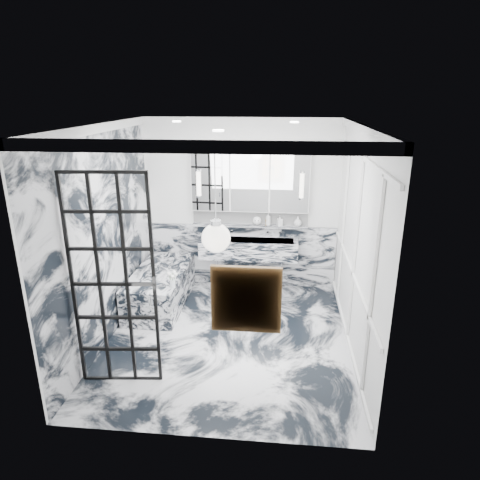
# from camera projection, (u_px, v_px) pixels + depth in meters

# --- Properties ---
(floor) EXTENTS (3.60, 3.60, 0.00)m
(floor) POSITION_uv_depth(u_px,v_px,m) (228.00, 337.00, 5.81)
(floor) COLOR silver
(floor) RESTS_ON ground
(ceiling) EXTENTS (3.60, 3.60, 0.00)m
(ceiling) POSITION_uv_depth(u_px,v_px,m) (226.00, 125.00, 4.91)
(ceiling) COLOR white
(ceiling) RESTS_ON wall_back
(wall_back) EXTENTS (3.60, 0.00, 3.60)m
(wall_back) POSITION_uv_depth(u_px,v_px,m) (241.00, 205.00, 7.05)
(wall_back) COLOR white
(wall_back) RESTS_ON floor
(wall_front) EXTENTS (3.60, 0.00, 3.60)m
(wall_front) POSITION_uv_depth(u_px,v_px,m) (200.00, 307.00, 3.66)
(wall_front) COLOR white
(wall_front) RESTS_ON floor
(wall_left) EXTENTS (0.00, 3.60, 3.60)m
(wall_left) POSITION_uv_depth(u_px,v_px,m) (104.00, 236.00, 5.51)
(wall_left) COLOR white
(wall_left) RESTS_ON floor
(wall_right) EXTENTS (0.00, 3.60, 3.60)m
(wall_right) POSITION_uv_depth(u_px,v_px,m) (357.00, 244.00, 5.21)
(wall_right) COLOR white
(wall_right) RESTS_ON floor
(marble_clad_back) EXTENTS (3.18, 0.05, 1.05)m
(marble_clad_back) POSITION_uv_depth(u_px,v_px,m) (241.00, 255.00, 7.31)
(marble_clad_back) COLOR silver
(marble_clad_back) RESTS_ON floor
(marble_clad_left) EXTENTS (0.02, 3.56, 2.68)m
(marble_clad_left) POSITION_uv_depth(u_px,v_px,m) (106.00, 240.00, 5.53)
(marble_clad_left) COLOR silver
(marble_clad_left) RESTS_ON floor
(panel_molding) EXTENTS (0.03, 3.40, 2.30)m
(panel_molding) POSITION_uv_depth(u_px,v_px,m) (355.00, 252.00, 5.24)
(panel_molding) COLOR white
(panel_molding) RESTS_ON floor
(soap_bottle_a) EXTENTS (0.10, 0.10, 0.22)m
(soap_bottle_a) POSITION_uv_depth(u_px,v_px,m) (268.00, 219.00, 6.99)
(soap_bottle_a) COLOR #8C5919
(soap_bottle_a) RESTS_ON ledge
(soap_bottle_b) EXTENTS (0.10, 0.10, 0.18)m
(soap_bottle_b) POSITION_uv_depth(u_px,v_px,m) (280.00, 220.00, 6.98)
(soap_bottle_b) COLOR #4C4C51
(soap_bottle_b) RESTS_ON ledge
(soap_bottle_c) EXTENTS (0.13, 0.13, 0.16)m
(soap_bottle_c) POSITION_uv_depth(u_px,v_px,m) (298.00, 221.00, 6.95)
(soap_bottle_c) COLOR silver
(soap_bottle_c) RESTS_ON ledge
(face_pot) EXTENTS (0.14, 0.14, 0.14)m
(face_pot) POSITION_uv_depth(u_px,v_px,m) (257.00, 221.00, 7.02)
(face_pot) COLOR white
(face_pot) RESTS_ON ledge
(amber_bottle) EXTENTS (0.04, 0.04, 0.10)m
(amber_bottle) POSITION_uv_depth(u_px,v_px,m) (267.00, 222.00, 7.01)
(amber_bottle) COLOR #8C5919
(amber_bottle) RESTS_ON ledge
(flower_vase) EXTENTS (0.08, 0.08, 0.12)m
(flower_vase) POSITION_uv_depth(u_px,v_px,m) (173.00, 283.00, 6.01)
(flower_vase) COLOR silver
(flower_vase) RESTS_ON bathtub
(crittall_door) EXTENTS (0.88, 0.12, 2.41)m
(crittall_door) POSITION_uv_depth(u_px,v_px,m) (113.00, 284.00, 4.57)
(crittall_door) COLOR black
(crittall_door) RESTS_ON floor
(artwork) EXTENTS (0.50, 0.05, 0.50)m
(artwork) POSITION_uv_depth(u_px,v_px,m) (246.00, 299.00, 3.64)
(artwork) COLOR #BE7C13
(artwork) RESTS_ON wall_front
(pendant_light) EXTENTS (0.27, 0.27, 0.27)m
(pendant_light) POSITION_uv_depth(u_px,v_px,m) (216.00, 238.00, 3.94)
(pendant_light) COLOR white
(pendant_light) RESTS_ON ceiling
(trough_sink) EXTENTS (1.60, 0.45, 0.30)m
(trough_sink) POSITION_uv_depth(u_px,v_px,m) (249.00, 248.00, 7.02)
(trough_sink) COLOR silver
(trough_sink) RESTS_ON wall_back
(ledge) EXTENTS (1.90, 0.14, 0.04)m
(ledge) POSITION_uv_depth(u_px,v_px,m) (250.00, 226.00, 7.07)
(ledge) COLOR silver
(ledge) RESTS_ON wall_back
(subway_tile) EXTENTS (1.90, 0.03, 0.23)m
(subway_tile) POSITION_uv_depth(u_px,v_px,m) (250.00, 217.00, 7.08)
(subway_tile) COLOR white
(subway_tile) RESTS_ON wall_back
(mirror_cabinet) EXTENTS (1.90, 0.16, 1.00)m
(mirror_cabinet) POSITION_uv_depth(u_px,v_px,m) (250.00, 181.00, 6.83)
(mirror_cabinet) COLOR white
(mirror_cabinet) RESTS_ON wall_back
(sconce_left) EXTENTS (0.07, 0.07, 0.40)m
(sconce_left) POSITION_uv_depth(u_px,v_px,m) (198.00, 183.00, 6.83)
(sconce_left) COLOR white
(sconce_left) RESTS_ON mirror_cabinet
(sconce_right) EXTENTS (0.07, 0.07, 0.40)m
(sconce_right) POSITION_uv_depth(u_px,v_px,m) (302.00, 186.00, 6.68)
(sconce_right) COLOR white
(sconce_right) RESTS_ON mirror_cabinet
(bathtub) EXTENTS (0.75, 1.65, 0.55)m
(bathtub) POSITION_uv_depth(u_px,v_px,m) (161.00, 287.00, 6.67)
(bathtub) COLOR silver
(bathtub) RESTS_ON floor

